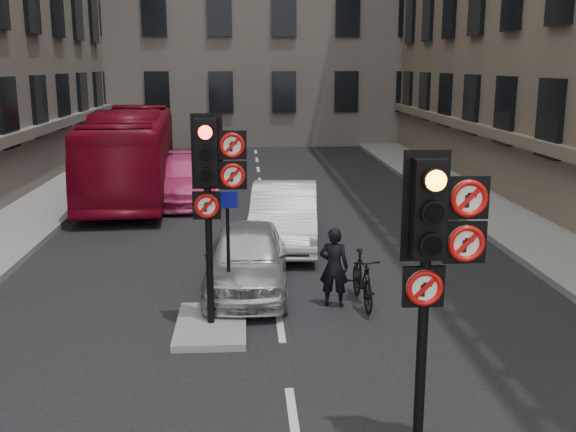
{
  "coord_description": "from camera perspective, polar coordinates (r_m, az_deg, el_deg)",
  "views": [
    {
      "loc": [
        -0.58,
        -6.01,
        4.48
      ],
      "look_at": [
        -0.04,
        2.28,
        2.6
      ],
      "focal_mm": 42.0,
      "sensor_mm": 36.0,
      "label": 1
    }
  ],
  "objects": [
    {
      "name": "pavement_right",
      "position": [
        20.11,
        19.15,
        -0.61
      ],
      "size": [
        3.0,
        50.0,
        0.16
      ],
      "primitive_type": "cube",
      "color": "gray",
      "rests_on": "ground"
    },
    {
      "name": "centre_island",
      "position": [
        11.88,
        -6.52,
        -9.18
      ],
      "size": [
        1.2,
        2.0,
        0.12
      ],
      "primitive_type": "cube",
      "color": "gray",
      "rests_on": "ground"
    },
    {
      "name": "signal_near",
      "position": [
        7.55,
        12.31,
        -2.12
      ],
      "size": [
        0.91,
        0.4,
        3.58
      ],
      "color": "black",
      "rests_on": "ground"
    },
    {
      "name": "signal_far",
      "position": [
        11.16,
        -6.42,
        3.5
      ],
      "size": [
        0.91,
        0.4,
        3.58
      ],
      "color": "black",
      "rests_on": "centre_island"
    },
    {
      "name": "car_silver",
      "position": [
        13.56,
        -3.49,
        -3.54
      ],
      "size": [
        1.79,
        4.08,
        1.37
      ],
      "primitive_type": "imported",
      "rotation": [
        0.0,
        0.0,
        -0.04
      ],
      "color": "#ABADB3",
      "rests_on": "ground"
    },
    {
      "name": "car_white",
      "position": [
        16.94,
        -0.32,
        0.07
      ],
      "size": [
        2.0,
        4.75,
        1.52
      ],
      "primitive_type": "imported",
      "rotation": [
        0.0,
        0.0,
        -0.09
      ],
      "color": "silver",
      "rests_on": "ground"
    },
    {
      "name": "car_pink",
      "position": [
        22.6,
        -8.59,
        3.07
      ],
      "size": [
        2.52,
        5.24,
        1.47
      ],
      "primitive_type": "imported",
      "rotation": [
        0.0,
        0.0,
        0.09
      ],
      "color": "#EE4690",
      "rests_on": "ground"
    },
    {
      "name": "bus_red",
      "position": [
        23.97,
        -13.15,
        5.23
      ],
      "size": [
        3.22,
        10.78,
        2.96
      ],
      "primitive_type": "imported",
      "rotation": [
        0.0,
        0.0,
        0.07
      ],
      "color": "maroon",
      "rests_on": "ground"
    },
    {
      "name": "motorcycle",
      "position": [
        12.84,
        6.31,
        -5.35
      ],
      "size": [
        0.54,
        1.71,
        1.02
      ],
      "primitive_type": "imported",
      "rotation": [
        0.0,
        0.0,
        0.04
      ],
      "color": "black",
      "rests_on": "ground"
    },
    {
      "name": "motorcyclist",
      "position": [
        12.68,
        3.9,
        -4.32
      ],
      "size": [
        0.63,
        0.5,
        1.53
      ],
      "primitive_type": "imported",
      "rotation": [
        0.0,
        0.0,
        2.88
      ],
      "color": "black",
      "rests_on": "ground"
    },
    {
      "name": "info_sign",
      "position": [
        12.12,
        -5.11,
        -1.46
      ],
      "size": [
        0.37,
        0.14,
        2.16
      ],
      "rotation": [
        0.0,
        0.0,
        0.18
      ],
      "color": "black",
      "rests_on": "centre_island"
    }
  ]
}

